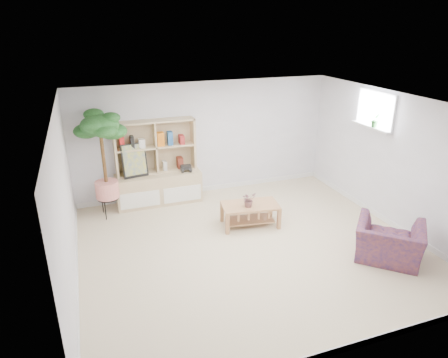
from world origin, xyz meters
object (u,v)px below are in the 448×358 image
object	(u,v)px
storage_unit	(157,163)
coffee_table	(250,215)
floor_tree	(104,165)
armchair	(389,239)

from	to	relation	value
storage_unit	coffee_table	distance (m)	2.18
floor_tree	armchair	xyz separation A→B (m)	(4.00, -3.07, -0.67)
floor_tree	storage_unit	bearing A→B (deg)	14.52
storage_unit	coffee_table	world-z (taller)	storage_unit
storage_unit	floor_tree	bearing A→B (deg)	-165.48
storage_unit	armchair	xyz separation A→B (m)	(2.97, -3.34, -0.50)
floor_tree	armchair	world-z (taller)	floor_tree
coffee_table	storage_unit	bearing A→B (deg)	139.75
storage_unit	coffee_table	xyz separation A→B (m)	(1.38, -1.55, -0.65)
storage_unit	coffee_table	size ratio (longest dim) A/B	1.68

